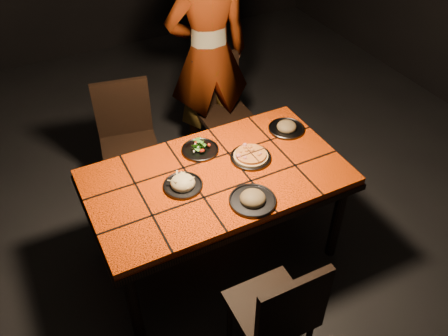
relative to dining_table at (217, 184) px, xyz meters
name	(u,v)px	position (x,y,z in m)	size (l,w,h in m)	color
room_shell	(215,66)	(0.00, 0.00, 0.83)	(6.04, 7.04, 3.08)	black
dining_table	(217,184)	(0.00, 0.00, 0.00)	(1.62, 0.92, 0.75)	#E84307
chair_near	(280,312)	(-0.07, -0.88, -0.16)	(0.41, 0.41, 0.90)	black
chair_far_left	(127,133)	(-0.30, 0.96, -0.14)	(0.49, 0.49, 0.93)	black
chair_far_right	(221,103)	(0.54, 1.03, -0.15)	(0.42, 0.42, 0.92)	black
diner	(208,55)	(0.49, 1.14, 0.25)	(0.67, 0.44, 1.84)	brown
plate_pizza	(251,156)	(0.26, 0.04, 0.10)	(0.27, 0.27, 0.04)	#333237
plate_pasta	(183,184)	(-0.23, -0.01, 0.10)	(0.24, 0.24, 0.08)	#333237
plate_salad	(200,148)	(0.01, 0.26, 0.10)	(0.25, 0.25, 0.07)	#333237
plate_mushroom_a	(253,199)	(0.08, -0.31, 0.10)	(0.28, 0.28, 0.09)	#333237
plate_mushroom_b	(287,127)	(0.64, 0.20, 0.10)	(0.25, 0.25, 0.08)	#333237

